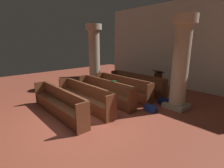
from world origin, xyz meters
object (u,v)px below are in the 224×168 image
pew_row_0 (136,83)px  pew_row_2 (105,90)px  hymn_book (114,81)px  kneeler_box_blue (151,108)px  pillar_far_side (94,55)px  pew_row_4 (59,102)px  lectern (158,82)px  pew_row_3 (84,96)px  kneeler_box_navy (164,102)px  pillar_aisle_side (181,62)px  pew_row_1 (122,86)px

pew_row_0 → pew_row_2: size_ratio=1.00×
hymn_book → kneeler_box_blue: bearing=13.9°
pew_row_2 → kneeler_box_blue: (1.92, 0.57, -0.37)m
pillar_far_side → hymn_book: bearing=-20.8°
pew_row_4 → lectern: bearing=82.7°
pew_row_3 → kneeler_box_navy: bearing=53.2°
pew_row_0 → pew_row_2: (0.00, -2.03, 0.00)m
pew_row_4 → kneeler_box_blue: (1.92, 2.60, -0.37)m
pew_row_3 → lectern: (0.63, 3.96, -0.02)m
pew_row_2 → pillar_aisle_side: bearing=33.5°
lectern → pew_row_0: bearing=-124.8°
pew_row_2 → pew_row_0: bearing=90.0°
pew_row_4 → pillar_far_side: (-2.33, 3.24, 1.27)m
pew_row_1 → pillar_aisle_side: size_ratio=0.95×
pillar_far_side → kneeler_box_blue: size_ratio=7.98×
pew_row_2 → hymn_book: hymn_book is taller
pew_row_2 → pillar_far_side: size_ratio=0.95×
lectern → kneeler_box_navy: lectern is taller
pillar_far_side → kneeler_box_blue: bearing=-8.6°
pillar_aisle_side → kneeler_box_navy: pillar_aisle_side is taller
pew_row_1 → lectern: size_ratio=2.95×
lectern → pew_row_3: bearing=-99.1°
pew_row_1 → lectern: lectern is taller
pillar_aisle_side → pillar_far_side: same height
pew_row_2 → pew_row_3: bearing=-90.0°
pew_row_4 → hymn_book: bearing=80.6°
pillar_far_side → kneeler_box_navy: size_ratio=7.74×
pillar_far_side → lectern: bearing=30.3°
pew_row_0 → kneeler_box_navy: size_ratio=7.39×
pew_row_1 → lectern: bearing=71.8°
pew_row_1 → pillar_far_side: (-2.33, 0.19, 1.27)m
pillar_aisle_side → lectern: 2.57m
lectern → pew_row_4: bearing=-97.3°
pillar_far_side → pew_row_3: bearing=-43.7°
pew_row_3 → pew_row_4: bearing=-90.0°
pew_row_0 → pew_row_3: bearing=-90.0°
lectern → kneeler_box_blue: 2.73m
pew_row_0 → pillar_aisle_side: size_ratio=0.95×
pew_row_0 → pillar_aisle_side: (2.38, -0.46, 1.27)m
kneeler_box_blue → pew_row_2: bearing=-163.5°
pew_row_1 → kneeler_box_blue: 2.00m
pew_row_3 → lectern: bearing=80.9°
kneeler_box_navy → pew_row_3: bearing=-126.8°
pew_row_3 → pillar_aisle_side: 3.74m
pew_row_3 → pillar_aisle_side: pillar_aisle_side is taller
hymn_book → pew_row_1: bearing=113.8°
pew_row_4 → pillar_far_side: size_ratio=0.95×
pew_row_1 → pew_row_3: size_ratio=1.00×
kneeler_box_blue → hymn_book: bearing=-166.1°
kneeler_box_blue → kneeler_box_navy: bearing=91.3°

